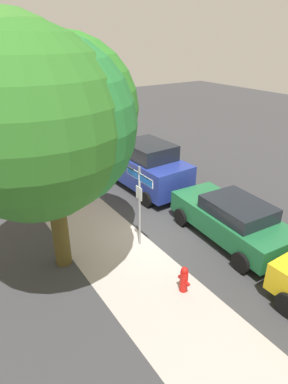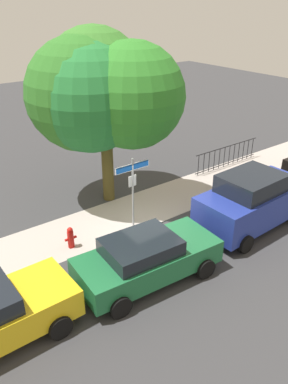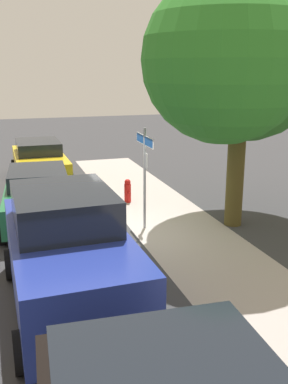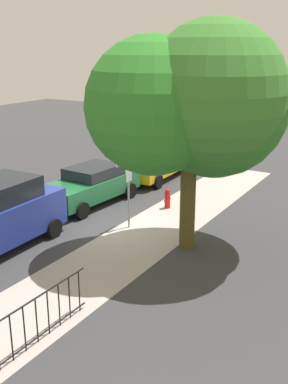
% 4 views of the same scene
% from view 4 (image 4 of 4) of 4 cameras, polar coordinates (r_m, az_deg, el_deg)
% --- Properties ---
extents(ground_plane, '(60.00, 60.00, 0.00)m').
position_cam_4_polar(ground_plane, '(16.48, -3.56, -4.34)').
color(ground_plane, '#38383A').
extents(sidewalk_strip, '(24.00, 2.60, 0.00)m').
position_cam_4_polar(sidewalk_strip, '(14.29, -3.75, -7.88)').
color(sidewalk_strip, '#B1A59E').
rests_on(sidewalk_strip, ground_plane).
extents(street_sign, '(1.41, 0.07, 2.76)m').
position_cam_4_polar(street_sign, '(15.89, -1.90, 2.16)').
color(street_sign, '#9EA0A5').
rests_on(street_sign, ground_plane).
extents(shade_tree, '(5.53, 5.59, 6.88)m').
position_cam_4_polar(shade_tree, '(13.90, 6.56, 10.79)').
color(shade_tree, '#4D421D').
rests_on(shade_tree, ground_plane).
extents(car_yellow, '(4.62, 2.08, 1.57)m').
position_cam_4_polar(car_yellow, '(22.43, 1.62, 3.80)').
color(car_yellow, yellow).
rests_on(car_yellow, ground_plane).
extents(car_green, '(4.50, 2.26, 1.50)m').
position_cam_4_polar(car_green, '(18.82, -6.51, 0.91)').
color(car_green, '#1E6639').
rests_on(car_green, ground_plane).
extents(iron_fence, '(4.33, 0.04, 1.07)m').
position_cam_4_polar(iron_fence, '(10.22, -15.09, -16.13)').
color(iron_fence, black).
rests_on(iron_fence, ground_plane).
extents(fire_hydrant, '(0.42, 0.22, 0.78)m').
position_cam_4_polar(fire_hydrant, '(18.30, 2.87, -0.80)').
color(fire_hydrant, red).
rests_on(fire_hydrant, ground_plane).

